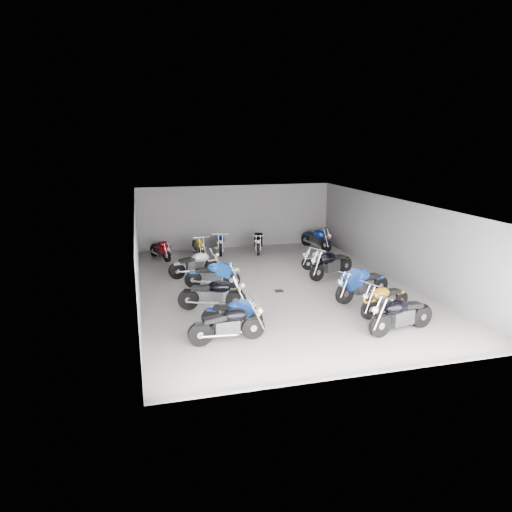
% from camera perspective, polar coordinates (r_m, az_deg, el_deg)
% --- Properties ---
extents(ground, '(14.00, 14.00, 0.00)m').
position_cam_1_polar(ground, '(17.42, 2.40, -3.88)').
color(ground, gray).
rests_on(ground, ground).
extents(wall_back, '(10.00, 0.10, 3.20)m').
position_cam_1_polar(wall_back, '(23.65, -2.50, 4.96)').
color(wall_back, slate).
rests_on(wall_back, ground).
extents(wall_left, '(0.10, 14.00, 3.20)m').
position_cam_1_polar(wall_left, '(16.29, -14.63, 0.21)').
color(wall_left, slate).
rests_on(wall_left, ground).
extents(wall_right, '(0.10, 14.00, 3.20)m').
position_cam_1_polar(wall_right, '(19.03, 17.02, 2.05)').
color(wall_right, slate).
rests_on(wall_right, ground).
extents(ceiling, '(10.00, 14.00, 0.04)m').
position_cam_1_polar(ceiling, '(16.70, 2.51, 6.67)').
color(ceiling, black).
rests_on(ceiling, wall_back).
extents(drain_grate, '(0.32, 0.32, 0.01)m').
position_cam_1_polar(drain_grate, '(16.97, 2.89, -4.37)').
color(drain_grate, black).
rests_on(drain_grate, ground).
extents(motorcycle_left_a, '(2.18, 0.46, 0.96)m').
position_cam_1_polar(motorcycle_left_a, '(12.68, -3.53, -8.52)').
color(motorcycle_left_a, black).
rests_on(motorcycle_left_a, ground).
extents(motorcycle_left_b, '(1.76, 0.84, 0.82)m').
position_cam_1_polar(motorcycle_left_b, '(13.62, -2.92, -7.20)').
color(motorcycle_left_b, black).
rests_on(motorcycle_left_b, ground).
extents(motorcycle_left_c, '(2.21, 0.79, 0.99)m').
position_cam_1_polar(motorcycle_left_c, '(15.03, -5.40, -4.76)').
color(motorcycle_left_c, black).
rests_on(motorcycle_left_c, ground).
extents(motorcycle_left_e, '(2.06, 0.70, 0.93)m').
position_cam_1_polar(motorcycle_left_e, '(17.24, -5.39, -2.38)').
color(motorcycle_left_e, black).
rests_on(motorcycle_left_e, ground).
extents(motorcycle_left_f, '(2.17, 0.60, 0.96)m').
position_cam_1_polar(motorcycle_left_f, '(18.75, -7.56, -1.00)').
color(motorcycle_left_f, black).
rests_on(motorcycle_left_f, ground).
extents(motorcycle_right_a, '(2.28, 0.66, 1.01)m').
position_cam_1_polar(motorcycle_right_a, '(13.91, 17.66, -6.96)').
color(motorcycle_right_a, black).
rests_on(motorcycle_right_a, ground).
extents(motorcycle_right_b, '(2.04, 0.86, 0.93)m').
position_cam_1_polar(motorcycle_right_b, '(15.16, 15.78, -5.23)').
color(motorcycle_right_b, black).
rests_on(motorcycle_right_b, ground).
extents(motorcycle_right_c, '(2.32, 0.88, 1.05)m').
position_cam_1_polar(motorcycle_right_c, '(16.31, 13.11, -3.42)').
color(motorcycle_right_c, black).
rests_on(motorcycle_right_c, ground).
extents(motorcycle_right_e, '(2.22, 1.11, 1.04)m').
position_cam_1_polar(motorcycle_right_e, '(18.69, 9.34, -0.98)').
color(motorcycle_right_e, black).
rests_on(motorcycle_right_e, ground).
extents(motorcycle_right_f, '(1.85, 0.40, 0.81)m').
position_cam_1_polar(motorcycle_right_f, '(19.84, 8.23, -0.42)').
color(motorcycle_right_f, black).
rests_on(motorcycle_right_f, ground).
extents(motorcycle_back_a, '(0.88, 1.77, 0.83)m').
position_cam_1_polar(motorcycle_back_a, '(21.74, -11.86, 0.75)').
color(motorcycle_back_a, black).
rests_on(motorcycle_back_a, ground).
extents(motorcycle_back_b, '(0.45, 1.98, 0.87)m').
position_cam_1_polar(motorcycle_back_b, '(22.00, -7.23, 1.16)').
color(motorcycle_back_b, black).
rests_on(motorcycle_back_b, ground).
extents(motorcycle_back_c, '(0.57, 2.03, 0.90)m').
position_cam_1_polar(motorcycle_back_c, '(22.50, -4.41, 1.57)').
color(motorcycle_back_c, black).
rests_on(motorcycle_back_c, ground).
extents(motorcycle_back_d, '(0.75, 2.10, 0.95)m').
position_cam_1_polar(motorcycle_back_d, '(22.69, 0.35, 1.79)').
color(motorcycle_back_d, black).
rests_on(motorcycle_back_d, ground).
extents(motorcycle_back_f, '(0.83, 2.22, 1.00)m').
position_cam_1_polar(motorcycle_back_f, '(23.53, 7.57, 2.19)').
color(motorcycle_back_f, black).
rests_on(motorcycle_back_f, ground).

